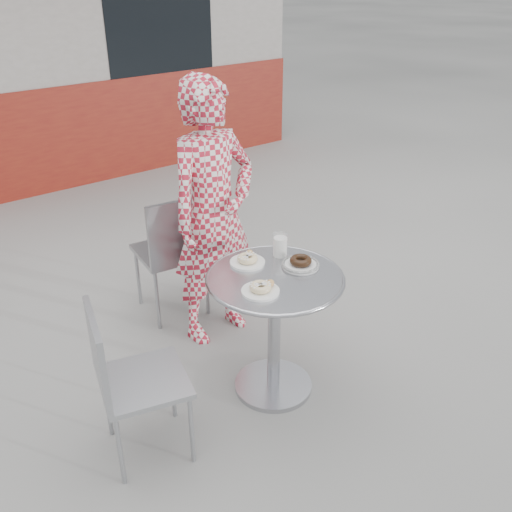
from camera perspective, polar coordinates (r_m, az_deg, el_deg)
ground at (r=3.21m, az=2.39°, el=-12.62°), size 60.00×60.00×0.00m
bistro_table at (r=2.87m, az=1.87°, el=-4.98°), size 0.69×0.69×0.70m
chair_far at (r=3.71m, az=-8.36°, el=-1.93°), size 0.44×0.45×0.84m
chair_left at (r=2.75m, az=-11.08°, el=-14.78°), size 0.46×0.46×0.79m
seated_person at (r=3.25m, az=-4.30°, el=4.13°), size 0.60×0.42×1.56m
plate_far at (r=2.89m, az=-0.85°, el=-0.39°), size 0.18×0.18×0.05m
plate_near at (r=2.65m, az=0.50°, el=-3.28°), size 0.18×0.18×0.05m
plate_checker at (r=2.88m, az=4.48°, el=-0.73°), size 0.19×0.19×0.05m
milk_cup at (r=2.95m, az=2.44°, el=1.04°), size 0.08×0.08×0.12m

